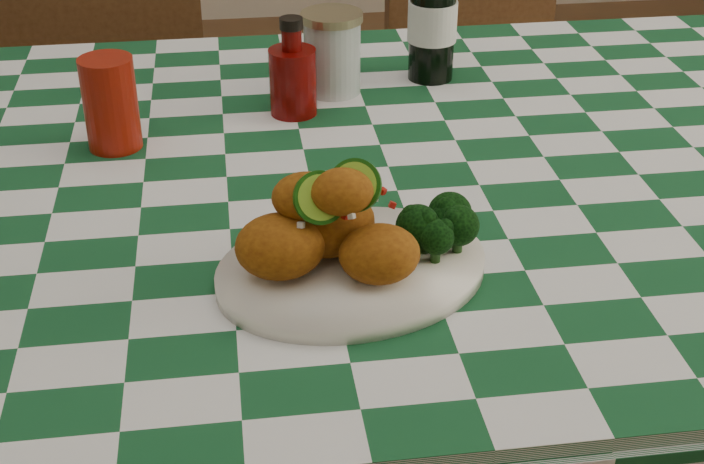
{
  "coord_description": "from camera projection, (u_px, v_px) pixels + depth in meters",
  "views": [
    {
      "loc": [
        -0.1,
        -1.1,
        1.35
      ],
      "look_at": [
        0.02,
        -0.25,
        0.84
      ],
      "focal_mm": 50.0,
      "sensor_mm": 36.0,
      "label": 1
    }
  ],
  "objects": [
    {
      "name": "wooden_chair_left",
      "position": [
        109.0,
        175.0,
        1.94
      ],
      "size": [
        0.43,
        0.45,
        0.92
      ],
      "primitive_type": null,
      "rotation": [
        0.0,
        0.0,
        0.03
      ],
      "color": "#472814",
      "rests_on": "ground"
    },
    {
      "name": "broccoli_side",
      "position": [
        435.0,
        229.0,
        1.02
      ],
      "size": [
        0.07,
        0.07,
        0.05
      ],
      "primitive_type": null,
      "color": "black",
      "rests_on": "plate"
    },
    {
      "name": "plate",
      "position": [
        352.0,
        270.0,
        1.02
      ],
      "size": [
        0.34,
        0.3,
        0.02
      ],
      "primitive_type": null,
      "rotation": [
        0.0,
        0.0,
        0.27
      ],
      "color": "white",
      "rests_on": "dining_table"
    },
    {
      "name": "wooden_chair_right",
      "position": [
        489.0,
        160.0,
        2.1
      ],
      "size": [
        0.41,
        0.43,
        0.82
      ],
      "primitive_type": null,
      "rotation": [
        0.0,
        0.0,
        0.09
      ],
      "color": "#472814",
      "rests_on": "ground"
    },
    {
      "name": "dining_table",
      "position": [
        314.0,
        410.0,
        1.44
      ],
      "size": [
        1.66,
        1.06,
        0.79
      ],
      "primitive_type": null,
      "color": "#144C26",
      "rests_on": "ground"
    },
    {
      "name": "ketchup_bottle",
      "position": [
        292.0,
        67.0,
        1.36
      ],
      "size": [
        0.08,
        0.08,
        0.14
      ],
      "primitive_type": null,
      "rotation": [
        0.0,
        0.0,
        -0.17
      ],
      "color": "#5A0604",
      "rests_on": "dining_table"
    },
    {
      "name": "red_tumbler",
      "position": [
        111.0,
        104.0,
        1.27
      ],
      "size": [
        0.08,
        0.08,
        0.12
      ],
      "primitive_type": "cylinder",
      "rotation": [
        0.0,
        0.0,
        -0.2
      ],
      "color": "maroon",
      "rests_on": "dining_table"
    },
    {
      "name": "fried_chicken_pile",
      "position": [
        341.0,
        218.0,
        0.99
      ],
      "size": [
        0.17,
        0.13,
        0.11
      ],
      "primitive_type": null,
      "color": "#98540E",
      "rests_on": "plate"
    },
    {
      "name": "mason_jar",
      "position": [
        332.0,
        53.0,
        1.43
      ],
      "size": [
        0.09,
        0.09,
        0.12
      ],
      "primitive_type": null,
      "rotation": [
        0.0,
        0.0,
        0.02
      ],
      "color": "#B2BCBA",
      "rests_on": "dining_table"
    }
  ]
}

